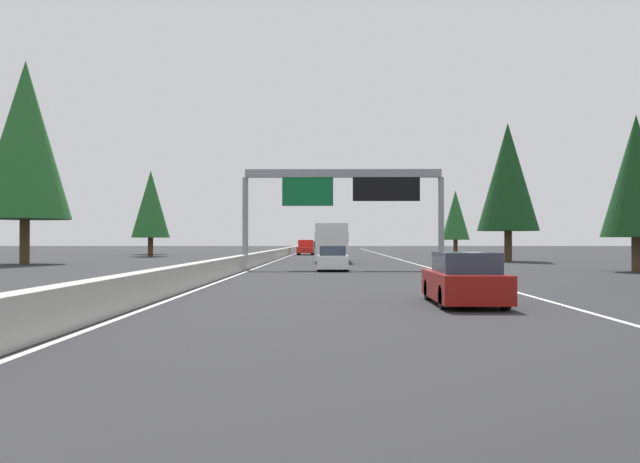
# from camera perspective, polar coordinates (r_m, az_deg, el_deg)

# --- Properties ---
(ground_plane) EXTENTS (320.00, 320.00, 0.00)m
(ground_plane) POSITION_cam_1_polar(r_m,az_deg,el_deg) (64.72, -3.61, -2.32)
(ground_plane) COLOR #262628
(median_barrier) EXTENTS (180.00, 0.56, 0.90)m
(median_barrier) POSITION_cam_1_polar(r_m,az_deg,el_deg) (84.67, -2.75, -1.65)
(median_barrier) COLOR #ADAAA3
(median_barrier) RESTS_ON ground
(shoulder_stripe_right) EXTENTS (160.00, 0.16, 0.01)m
(shoulder_stripe_right) POSITION_cam_1_polar(r_m,az_deg,el_deg) (74.78, 5.84, -2.10)
(shoulder_stripe_right) COLOR silver
(shoulder_stripe_right) RESTS_ON ground
(shoulder_stripe_median) EXTENTS (160.00, 0.16, 0.01)m
(shoulder_stripe_median) POSITION_cam_1_polar(r_m,az_deg,el_deg) (74.67, -2.82, -2.11)
(shoulder_stripe_median) COLOR silver
(shoulder_stripe_median) RESTS_ON ground
(sign_gantry_overhead) EXTENTS (0.50, 12.68, 6.26)m
(sign_gantry_overhead) POSITION_cam_1_polar(r_m,az_deg,el_deg) (43.78, 2.13, 3.44)
(sign_gantry_overhead) COLOR gray
(sign_gantry_overhead) RESTS_ON ground
(sedan_far_left) EXTENTS (4.40, 1.80, 1.47)m
(sedan_far_left) POSITION_cam_1_polar(r_m,az_deg,el_deg) (19.88, 11.76, -3.94)
(sedan_far_left) COLOR maroon
(sedan_far_left) RESTS_ON ground
(sedan_near_center) EXTENTS (4.40, 1.80, 1.47)m
(sedan_near_center) POSITION_cam_1_polar(r_m,az_deg,el_deg) (41.46, 1.04, -2.28)
(sedan_near_center) COLOR white
(sedan_near_center) RESTS_ON ground
(bus_mid_right) EXTENTS (11.50, 2.55, 3.10)m
(bus_mid_right) POSITION_cam_1_polar(r_m,az_deg,el_deg) (58.24, 0.96, -0.81)
(bus_mid_right) COLOR white
(bus_mid_right) RESTS_ON ground
(minivan_distant_a) EXTENTS (5.00, 1.95, 1.69)m
(minivan_distant_a) POSITION_cam_1_polar(r_m,az_deg,el_deg) (106.50, -0.73, -1.19)
(minivan_distant_a) COLOR #2D6B38
(minivan_distant_a) RESTS_ON ground
(pickup_far_center) EXTENTS (5.60, 2.00, 1.86)m
(pickup_far_center) POSITION_cam_1_polar(r_m,az_deg,el_deg) (86.90, -1.18, -1.32)
(pickup_far_center) COLOR red
(pickup_far_center) RESTS_ON ground
(conifer_right_near) EXTENTS (3.97, 3.97, 9.03)m
(conifer_right_near) POSITION_cam_1_polar(r_m,az_deg,el_deg) (43.82, 24.51, 4.15)
(conifer_right_near) COLOR #4C3823
(conifer_right_near) RESTS_ON ground
(conifer_right_mid) EXTENTS (5.23, 5.23, 11.89)m
(conifer_right_mid) POSITION_cam_1_polar(r_m,az_deg,el_deg) (61.79, 15.15, 4.33)
(conifer_right_mid) COLOR #4C3823
(conifer_right_mid) RESTS_ON ground
(conifer_right_far) EXTENTS (3.75, 3.75, 8.53)m
(conifer_right_far) POSITION_cam_1_polar(r_m,az_deg,el_deg) (95.20, 11.04, 1.31)
(conifer_right_far) COLOR #4C3823
(conifer_right_far) RESTS_ON ground
(conifer_left_near) EXTENTS (6.85, 6.85, 15.56)m
(conifer_left_near) POSITION_cam_1_polar(r_m,az_deg,el_deg) (58.00, -23.01, 6.92)
(conifer_left_near) COLOR #4C3823
(conifer_left_near) RESTS_ON ground
(conifer_left_mid) EXTENTS (4.23, 4.23, 9.60)m
(conifer_left_mid) POSITION_cam_1_polar(r_m,az_deg,el_deg) (79.72, -13.71, 2.19)
(conifer_left_mid) COLOR #4C3823
(conifer_left_mid) RESTS_ON ground
(conifer_left_far) EXTENTS (4.73, 4.73, 10.75)m
(conifer_left_far) POSITION_cam_1_polar(r_m,az_deg,el_deg) (92.46, -13.72, 2.22)
(conifer_left_far) COLOR #4C3823
(conifer_left_far) RESTS_ON ground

